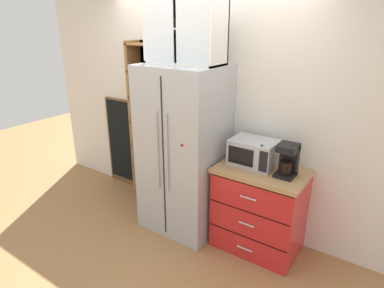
# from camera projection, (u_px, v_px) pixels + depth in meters

# --- Properties ---
(ground_plane) EXTENTS (10.67, 10.67, 0.00)m
(ground_plane) POSITION_uv_depth(u_px,v_px,m) (185.00, 222.00, 3.89)
(ground_plane) COLOR #9E7042
(wall_back_cream) EXTENTS (4.98, 0.10, 2.55)m
(wall_back_cream) POSITION_uv_depth(u_px,v_px,m) (205.00, 110.00, 3.75)
(wall_back_cream) COLOR silver
(wall_back_cream) RESTS_ON ground
(refrigerator) EXTENTS (0.83, 0.74, 1.83)m
(refrigerator) POSITION_uv_depth(u_px,v_px,m) (184.00, 150.00, 3.56)
(refrigerator) COLOR #ADAFB5
(refrigerator) RESTS_ON ground
(pantry_shelf_column) EXTENTS (0.53, 0.28, 2.02)m
(pantry_shelf_column) POSITION_uv_depth(u_px,v_px,m) (153.00, 123.00, 4.12)
(pantry_shelf_column) COLOR brown
(pantry_shelf_column) RESTS_ON ground
(counter_cabinet) EXTENTS (0.86, 0.59, 0.89)m
(counter_cabinet) POSITION_uv_depth(u_px,v_px,m) (259.00, 209.00, 3.32)
(counter_cabinet) COLOR red
(counter_cabinet) RESTS_ON ground
(microwave) EXTENTS (0.44, 0.33, 0.26)m
(microwave) POSITION_uv_depth(u_px,v_px,m) (253.00, 152.00, 3.23)
(microwave) COLOR #ADAFB5
(microwave) RESTS_ON counter_cabinet
(coffee_maker) EXTENTS (0.17, 0.20, 0.31)m
(coffee_maker) POSITION_uv_depth(u_px,v_px,m) (288.00, 160.00, 2.99)
(coffee_maker) COLOR black
(coffee_maker) RESTS_ON counter_cabinet
(mug_sage) EXTENTS (0.11, 0.08, 0.09)m
(mug_sage) POSITION_uv_depth(u_px,v_px,m) (260.00, 167.00, 3.10)
(mug_sage) COLOR #8CA37F
(mug_sage) RESTS_ON counter_cabinet
(mug_cream) EXTENTS (0.12, 0.08, 0.10)m
(mug_cream) POSITION_uv_depth(u_px,v_px,m) (262.00, 165.00, 3.14)
(mug_cream) COLOR silver
(mug_cream) RESTS_ON counter_cabinet
(bottle_clear) EXTENTS (0.07, 0.07, 0.27)m
(bottle_clear) POSITION_uv_depth(u_px,v_px,m) (261.00, 160.00, 3.08)
(bottle_clear) COLOR silver
(bottle_clear) RESTS_ON counter_cabinet
(upper_cabinet) EXTENTS (0.80, 0.32, 0.66)m
(upper_cabinet) POSITION_uv_depth(u_px,v_px,m) (186.00, 29.00, 3.16)
(upper_cabinet) COLOR silver
(upper_cabinet) RESTS_ON refrigerator
(chalkboard_menu) EXTENTS (0.60, 0.04, 1.24)m
(chalkboard_menu) POSITION_uv_depth(u_px,v_px,m) (124.00, 143.00, 4.60)
(chalkboard_menu) COLOR brown
(chalkboard_menu) RESTS_ON ground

